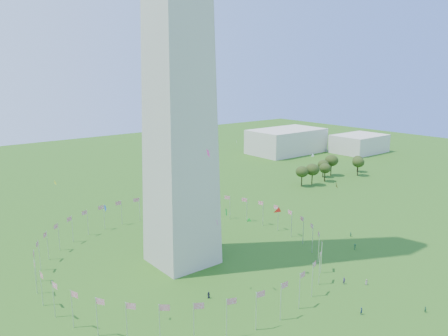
% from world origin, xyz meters
% --- Properties ---
extents(flag_ring, '(80.24, 80.24, 9.00)m').
position_xyz_m(flag_ring, '(-0.00, 50.00, 4.50)').
color(flag_ring, silver).
rests_on(flag_ring, ground).
extents(gov_building_east_a, '(50.00, 30.00, 16.00)m').
position_xyz_m(gov_building_east_a, '(150.00, 150.00, 8.00)').
color(gov_building_east_a, beige).
rests_on(gov_building_east_a, ground).
extents(gov_building_east_b, '(35.00, 25.00, 12.00)m').
position_xyz_m(gov_building_east_b, '(190.00, 120.00, 6.00)').
color(gov_building_east_b, beige).
rests_on(gov_building_east_b, ground).
extents(crowd, '(101.03, 68.29, 1.98)m').
position_xyz_m(crowd, '(5.18, -1.85, 0.89)').
color(crowd, black).
rests_on(crowd, ground).
extents(kites_aloft, '(111.63, 79.26, 35.89)m').
position_xyz_m(kites_aloft, '(12.98, 25.91, 21.75)').
color(kites_aloft, red).
rests_on(kites_aloft, ground).
extents(tree_line_east, '(53.13, 15.75, 11.08)m').
position_xyz_m(tree_line_east, '(113.47, 85.22, 4.98)').
color(tree_line_east, '#344818').
rests_on(tree_line_east, ground).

